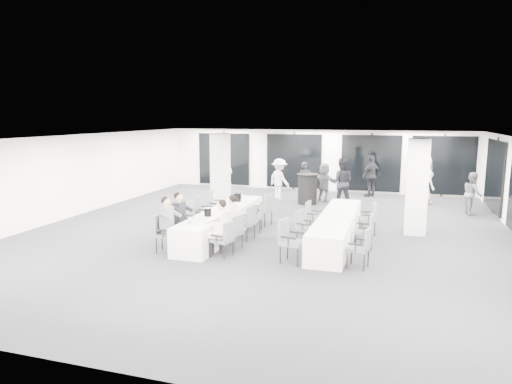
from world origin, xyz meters
TOP-DOWN VIEW (x-y plane):
  - room at (0.89, 1.11)m, footprint 14.04×16.04m
  - column_left at (-2.80, 3.20)m, footprint 0.60×0.60m
  - column_right at (4.20, 1.00)m, footprint 0.60×0.60m
  - banquet_table_main at (-1.14, -0.84)m, footprint 0.90×5.00m
  - banquet_table_side at (2.11, -0.56)m, footprint 0.90×5.00m
  - cocktail_table at (0.30, 4.62)m, footprint 0.86×0.86m
  - chair_main_left_near at (-1.98, -2.83)m, footprint 0.55×0.60m
  - chair_main_left_second at (-1.98, -2.12)m, footprint 0.57×0.62m
  - chair_main_left_mid at (-1.98, -1.09)m, footprint 0.59×0.62m
  - chair_main_left_fourth at (-1.98, -0.38)m, footprint 0.61×0.65m
  - chair_main_left_far at (-1.98, 0.64)m, footprint 0.58×0.63m
  - chair_main_right_near at (-0.32, -2.80)m, footprint 0.55×0.58m
  - chair_main_right_second at (-0.32, -2.11)m, footprint 0.56×0.59m
  - chair_main_right_mid at (-0.31, -1.07)m, footprint 0.58×0.61m
  - chair_main_right_fourth at (-0.31, -0.16)m, footprint 0.54×0.58m
  - chair_main_right_far at (-0.31, 0.68)m, footprint 0.63×0.66m
  - chair_side_left_near at (1.27, -2.69)m, footprint 0.60×0.64m
  - chair_side_left_mid at (1.28, -1.03)m, footprint 0.55×0.58m
  - chair_side_left_far at (1.28, 0.31)m, footprint 0.51×0.55m
  - chair_side_right_near at (2.94, -2.61)m, footprint 0.54×0.58m
  - chair_side_right_mid at (2.94, -0.97)m, footprint 0.52×0.56m
  - chair_side_right_far at (2.94, 0.57)m, footprint 0.56×0.59m
  - seated_guest_a at (-1.81, -2.81)m, footprint 0.50×0.38m
  - seated_guest_b at (-1.81, -2.13)m, footprint 0.50×0.38m
  - seated_guest_c at (-0.48, -2.78)m, footprint 0.50×0.38m
  - seated_guest_d at (-0.48, -2.09)m, footprint 0.50×0.38m
  - standing_guest_a at (0.08, 5.22)m, footprint 0.81×0.74m
  - standing_guest_b at (1.62, 4.49)m, footprint 1.08×0.73m
  - standing_guest_c at (-1.01, 5.28)m, footprint 1.38×1.23m
  - standing_guest_d at (2.59, 7.03)m, footprint 1.27×1.36m
  - standing_guest_e at (4.68, 6.09)m, footprint 1.08×1.21m
  - standing_guest_f at (0.84, 5.41)m, footprint 1.70×1.42m
  - standing_guest_g at (-3.10, 4.59)m, footprint 0.91×0.84m
  - standing_guest_h at (6.20, 4.44)m, footprint 0.61×0.88m
  - ice_bucket_near at (-1.22, -1.72)m, footprint 0.20×0.20m
  - ice_bucket_far at (-1.17, 0.55)m, footprint 0.23×0.23m
  - water_bottle_a at (-1.21, -2.89)m, footprint 0.07×0.07m
  - water_bottle_b at (-0.97, -0.65)m, footprint 0.07×0.07m
  - water_bottle_c at (-1.17, 0.94)m, footprint 0.06×0.06m
  - plate_a at (-1.29, -2.24)m, footprint 0.19×0.19m
  - plate_b at (-0.96, -2.50)m, footprint 0.22×0.22m
  - plate_c at (-1.03, -1.45)m, footprint 0.20×0.20m
  - wine_glass at (-1.02, -2.81)m, footprint 0.08×0.08m

SIDE VIEW (x-z plane):
  - banquet_table_main at x=-1.14m, z-range 0.00..0.75m
  - banquet_table_side at x=2.11m, z-range 0.00..0.75m
  - chair_main_right_near at x=-0.32m, z-range 0.06..0.96m
  - chair_main_right_second at x=-0.32m, z-range 0.06..0.98m
  - chair_side_right_mid at x=2.94m, z-range 0.06..0.98m
  - chair_side_left_mid at x=1.28m, z-range 0.06..0.99m
  - chair_side_left_far at x=1.28m, z-range 0.07..0.99m
  - chair_side_right_far at x=2.94m, z-range 0.07..1.00m
  - chair_side_right_near at x=2.94m, z-range 0.07..1.00m
  - chair_main_right_fourth at x=-0.31m, z-range 0.07..1.01m
  - chair_main_right_mid at x=-0.31m, z-range 0.07..1.03m
  - chair_main_left_near at x=-1.98m, z-range 0.07..1.04m
  - chair_main_left_mid at x=-1.98m, z-range 0.07..1.04m
  - chair_main_left_fourth at x=-1.98m, z-range 0.07..1.09m
  - chair_main_right_far at x=-0.31m, z-range 0.07..1.10m
  - chair_side_left_near at x=1.27m, z-range 0.07..1.11m
  - chair_main_left_far at x=-1.98m, z-range 0.07..1.11m
  - chair_main_left_second at x=-1.98m, z-range 0.07..1.12m
  - cocktail_table at x=0.30m, z-range 0.01..1.20m
  - plate_b at x=-0.96m, z-range 0.75..0.78m
  - plate_a at x=-1.29m, z-range 0.75..0.78m
  - plate_c at x=-1.03m, z-range 0.75..0.78m
  - seated_guest_a at x=-1.81m, z-range 0.09..1.53m
  - seated_guest_b at x=-1.81m, z-range 0.09..1.53m
  - seated_guest_c at x=-0.48m, z-range 0.09..1.53m
  - seated_guest_d at x=-0.48m, z-range 0.09..1.53m
  - standing_guest_h at x=6.20m, z-range 0.00..1.70m
  - water_bottle_c at x=-1.17m, z-range 0.75..0.95m
  - water_bottle_b at x=-0.97m, z-range 0.75..0.96m
  - water_bottle_a at x=-1.21m, z-range 0.75..0.97m
  - ice_bucket_near at x=-1.22m, z-range 0.75..0.98m
  - ice_bucket_far at x=-1.17m, z-range 0.75..1.02m
  - standing_guest_f at x=0.84m, z-range 0.00..1.77m
  - standing_guest_a at x=0.08m, z-range 0.00..1.80m
  - wine_glass at x=-1.02m, z-range 0.80..1.02m
  - standing_guest_c at x=-1.01m, z-range 0.00..1.92m
  - standing_guest_g at x=-3.10m, z-range 0.00..2.04m
  - standing_guest_d at x=2.59m, z-range 0.00..2.05m
  - standing_guest_b at x=1.62m, z-range 0.00..2.11m
  - standing_guest_e at x=4.68m, z-range 0.00..2.14m
  - room at x=0.89m, z-range -0.03..2.81m
  - column_left at x=-2.80m, z-range 0.00..2.80m
  - column_right at x=4.20m, z-range 0.00..2.80m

